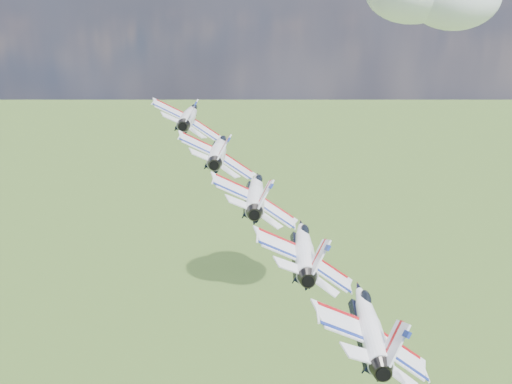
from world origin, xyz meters
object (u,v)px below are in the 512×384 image
at_px(jet_0, 190,115).
at_px(jet_3, 304,247).
at_px(jet_1, 219,149).
at_px(jet_2, 256,192).
at_px(jet_4, 368,322).

xyz_separation_m(jet_0, jet_3, (27.00, -25.13, -7.21)).
relative_size(jet_1, jet_3, 1.00).
height_order(jet_0, jet_1, jet_0).
distance_m(jet_0, jet_2, 25.06).
xyz_separation_m(jet_2, jet_4, (18.00, -16.75, -4.81)).
relative_size(jet_1, jet_4, 1.00).
distance_m(jet_0, jet_3, 37.58).
relative_size(jet_0, jet_2, 1.00).
xyz_separation_m(jet_3, jet_4, (9.00, -8.38, -2.40)).
xyz_separation_m(jet_0, jet_1, (9.00, -8.38, -2.40)).
relative_size(jet_2, jet_4, 1.00).
height_order(jet_1, jet_3, jet_1).
bearing_deg(jet_0, jet_1, -64.64).
height_order(jet_1, jet_2, jet_1).
bearing_deg(jet_2, jet_4, -64.64).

